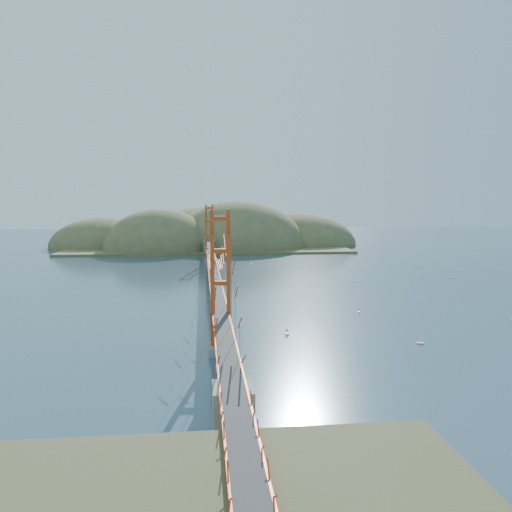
{
  "coord_description": "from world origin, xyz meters",
  "views": [
    {
      "loc": [
        -1.4,
        -69.61,
        12.35
      ],
      "look_at": [
        6.1,
        0.0,
        4.63
      ],
      "focal_mm": 35.0,
      "sensor_mm": 36.0,
      "label": 1
    }
  ],
  "objects": [
    {
      "name": "ground",
      "position": [
        0.0,
        0.0,
        0.0
      ],
      "size": [
        320.0,
        320.0,
        0.0
      ],
      "primitive_type": "plane",
      "color": "#2B4557",
      "rests_on": "ground"
    },
    {
      "name": "bridge",
      "position": [
        0.0,
        0.18,
        7.01
      ],
      "size": [
        2.2,
        94.4,
        12.0
      ],
      "color": "gray",
      "rests_on": "ground"
    },
    {
      "name": "approach_viaduct",
      "position": [
        0.0,
        -51.91,
        2.55
      ],
      "size": [
        1.4,
        12.0,
        3.38
      ],
      "color": "#C54115",
      "rests_on": "ground"
    },
    {
      "name": "promontory",
      "position": [
        0.0,
        -48.5,
        0.12
      ],
      "size": [
        9.0,
        6.0,
        0.24
      ],
      "primitive_type": "cube",
      "color": "#59544C",
      "rests_on": "ground"
    },
    {
      "name": "fort",
      "position": [
        0.4,
        -47.8,
        0.67
      ],
      "size": [
        3.7,
        2.3,
        1.75
      ],
      "color": "brown",
      "rests_on": "ground"
    },
    {
      "name": "far_headlands",
      "position": [
        2.21,
        68.52,
        0.0
      ],
      "size": [
        84.0,
        58.0,
        25.0
      ],
      "color": "olive",
      "rests_on": "ground"
    },
    {
      "name": "sailboat_15",
      "position": [
        35.86,
        31.46,
        0.14
      ],
      "size": [
        0.6,
        0.6,
        0.63
      ],
      "color": "white",
      "rests_on": "ground"
    },
    {
      "name": "sailboat_7",
      "position": [
        20.98,
        30.15,
        0.14
      ],
      "size": [
        0.52,
        0.52,
        0.58
      ],
      "color": "white",
      "rests_on": "ground"
    },
    {
      "name": "sailboat_6",
      "position": [
        17.31,
        -29.16,
        0.16
      ],
      "size": [
        0.65,
        0.65,
        0.73
      ],
      "color": "white",
      "rests_on": "ground"
    },
    {
      "name": "sailboat_17",
      "position": [
        39.48,
        18.99,
        0.15
      ],
      "size": [
        0.63,
        0.57,
        0.71
      ],
      "color": "white",
      "rests_on": "ground"
    },
    {
      "name": "sailboat_14",
      "position": [
        35.96,
        10.65,
        0.16
      ],
      "size": [
        0.7,
        0.7,
        0.73
      ],
      "color": "white",
      "rests_on": "ground"
    },
    {
      "name": "sailboat_4",
      "position": [
        33.91,
        10.41,
        0.14
      ],
      "size": [
        0.54,
        0.54,
        0.57
      ],
      "color": "white",
      "rests_on": "ground"
    },
    {
      "name": "sailboat_3",
      "position": [
        8.16,
        27.56,
        0.14
      ],
      "size": [
        0.59,
        0.59,
        0.62
      ],
      "color": "white",
      "rests_on": "ground"
    },
    {
      "name": "sailboat_12",
      "position": [
        18.14,
        25.06,
        0.16
      ],
      "size": [
        0.62,
        0.5,
        0.72
      ],
      "color": "white",
      "rests_on": "ground"
    },
    {
      "name": "sailboat_10",
      "position": [
        6.28,
        -24.96,
        0.16
      ],
      "size": [
        0.63,
        0.65,
        0.73
      ],
      "color": "white",
      "rests_on": "ground"
    },
    {
      "name": "sailboat_1",
      "position": [
        22.21,
        4.87,
        0.15
      ],
      "size": [
        0.62,
        0.62,
        0.65
      ],
      "color": "white",
      "rests_on": "ground"
    },
    {
      "name": "sailboat_16",
      "position": [
        26.4,
        16.41,
        0.14
      ],
      "size": [
        0.59,
        0.59,
        0.62
      ],
      "color": "white",
      "rests_on": "ground"
    },
    {
      "name": "sailboat_0",
      "position": [
        15.85,
        -16.68,
        0.15
      ],
      "size": [
        0.56,
        0.58,
        0.65
      ],
      "color": "white",
      "rests_on": "ground"
    },
    {
      "name": "sailboat_5",
      "position": [
        38.6,
        6.0,
        0.15
      ],
      "size": [
        0.58,
        0.58,
        0.64
      ],
      "color": "white",
      "rests_on": "ground"
    },
    {
      "name": "sailboat_11",
      "position": [
        43.72,
        13.35,
        0.16
      ],
      "size": [
        0.7,
        0.7,
        0.73
      ],
      "color": "white",
      "rests_on": "ground"
    }
  ]
}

